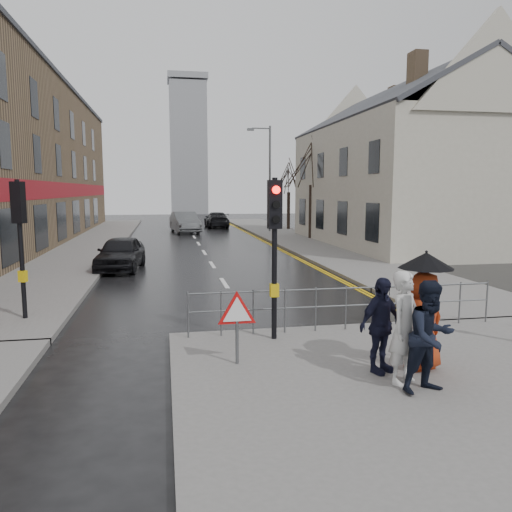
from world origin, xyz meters
name	(u,v)px	position (x,y,z in m)	size (l,w,h in m)	color
ground	(267,348)	(0.00, 0.00, 0.00)	(120.00, 120.00, 0.00)	black
near_pavement	(507,404)	(3.00, -3.50, 0.07)	(10.00, 9.00, 0.14)	#605E5B
left_pavement	(94,241)	(-6.50, 23.00, 0.07)	(4.00, 44.00, 0.14)	#605E5B
right_pavement	(285,235)	(6.50, 25.00, 0.07)	(4.00, 40.00, 0.14)	#605E5B
pavement_bridge_right	(464,301)	(6.50, 3.00, 0.07)	(4.00, 4.20, 0.14)	#605E5B
building_right_cream	(404,165)	(12.00, 18.00, 4.78)	(9.00, 16.40, 10.10)	beige
church_tower	(188,149)	(1.50, 62.00, 9.00)	(5.00, 5.00, 18.00)	gray
traffic_signal_near_left	(275,230)	(0.20, 0.20, 2.46)	(0.28, 0.27, 3.40)	black
traffic_signal_far_left	(20,225)	(-5.50, 3.00, 2.46)	(0.34, 0.33, 3.40)	black
guard_railing_front	(346,298)	(1.95, 0.60, 0.86)	(7.14, 0.04, 1.00)	#595B5E
warning_sign	(237,315)	(-0.80, -1.21, 1.04)	(0.80, 0.07, 1.35)	#595B5E
street_lamp	(268,172)	(5.82, 28.00, 4.71)	(1.83, 0.25, 8.00)	#595B5E
tree_near	(311,162)	(7.50, 22.00, 5.14)	(2.40, 2.40, 6.58)	#2D2219
tree_far	(289,176)	(8.00, 30.00, 4.42)	(2.40, 2.40, 5.64)	#2D2219
pedestrian_a	(405,327)	(1.76, -2.57, 1.07)	(0.68, 0.44, 1.85)	silver
pedestrian_b	(431,337)	(1.97, -3.01, 1.03)	(0.86, 0.67, 1.77)	black
pedestrian_with_umbrella	(424,307)	(2.37, -2.06, 1.27)	(0.96, 0.96, 2.08)	#A43213
pedestrian_d	(380,325)	(1.57, -2.07, 0.98)	(0.98, 0.41, 1.67)	black
car_parked	(121,253)	(-3.87, 11.31, 0.70)	(1.65, 4.09, 1.39)	black
car_mid	(185,222)	(-0.48, 29.35, 0.81)	(1.72, 4.94, 1.63)	#4E5153
car_far	(217,220)	(2.53, 34.44, 0.69)	(1.92, 4.73, 1.37)	black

